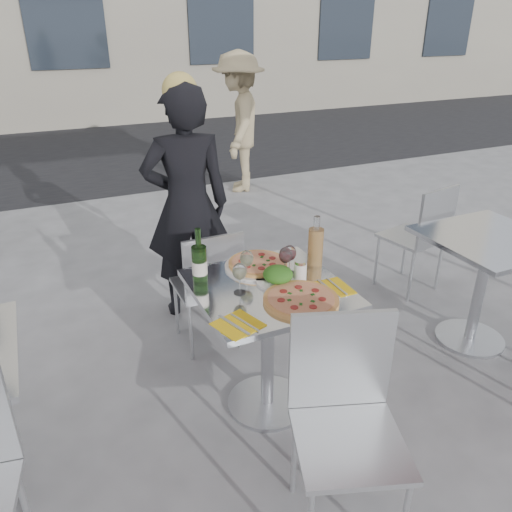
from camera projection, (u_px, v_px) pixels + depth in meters
name	position (u px, v px, depth m)	size (l,w,h in m)	color
ground	(267.00, 404.00, 2.78)	(80.00, 80.00, 0.00)	slate
street_asphalt	(96.00, 151.00, 8.13)	(24.00, 5.00, 0.00)	black
main_table	(268.00, 322.00, 2.55)	(0.72, 0.72, 0.75)	#B7BABF
side_table_right	(485.00, 268.00, 3.11)	(0.72, 0.72, 0.75)	#B7BABF
chair_far	(210.00, 281.00, 3.06)	(0.38, 0.39, 0.82)	silver
chair_near	(345.00, 408.00, 1.98)	(0.54, 0.55, 0.92)	silver
side_chair_rfar	(423.00, 231.00, 3.72)	(0.46, 0.47, 0.87)	silver
woman_diner	(187.00, 206.00, 3.36)	(0.59, 0.39, 1.61)	black
pedestrian_b	(239.00, 123.00, 5.96)	(1.06, 0.61, 1.63)	tan
pizza_near	(301.00, 299.00, 2.32)	(0.36, 0.36, 0.02)	#E6AB59
pizza_far	(258.00, 264.00, 2.65)	(0.35, 0.35, 0.03)	white
salad_plate	(278.00, 276.00, 2.48)	(0.22, 0.22, 0.09)	white
wine_bottle	(199.00, 263.00, 2.44)	(0.07, 0.08, 0.29)	#28521E
carafe	(315.00, 247.00, 2.59)	(0.08, 0.08, 0.29)	tan
sugar_shaker	(300.00, 270.00, 2.50)	(0.06, 0.06, 0.11)	white
wineglass_white_a	(240.00, 273.00, 2.36)	(0.07, 0.07, 0.16)	white
wineglass_white_b	(247.00, 259.00, 2.48)	(0.07, 0.07, 0.16)	white
wineglass_red_a	(285.00, 256.00, 2.52)	(0.07, 0.07, 0.16)	white
wineglass_red_b	(290.00, 254.00, 2.54)	(0.07, 0.07, 0.16)	white
napkin_left	(238.00, 324.00, 2.15)	(0.23, 0.23, 0.01)	yellow
napkin_right	(331.00, 288.00, 2.44)	(0.18, 0.20, 0.01)	yellow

